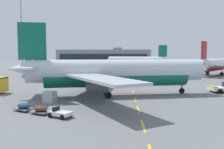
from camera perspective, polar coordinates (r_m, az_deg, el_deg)
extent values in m
plane|color=slate|center=(66.35, 23.65, -1.76)|extent=(400.00, 400.00, 0.00)
cube|color=yellow|center=(24.48, 7.41, -11.98)|extent=(0.24, 4.00, 0.01)
cube|color=yellow|center=(31.68, 6.20, -8.11)|extent=(0.24, 4.00, 0.01)
cube|color=yellow|center=(38.20, 5.53, -5.90)|extent=(0.24, 4.00, 0.01)
cube|color=yellow|center=(45.50, 5.01, -4.18)|extent=(0.24, 4.00, 0.01)
cube|color=yellow|center=(52.76, 4.63, -2.95)|extent=(0.24, 4.00, 0.01)
cube|color=yellow|center=(59.56, 4.37, -2.07)|extent=(0.24, 4.00, 0.01)
cube|color=yellow|center=(65.77, 4.18, -1.43)|extent=(0.24, 4.00, 0.01)
cube|color=yellow|center=(71.74, 4.02, -0.92)|extent=(0.24, 4.00, 0.01)
cube|color=yellow|center=(77.66, 3.89, -0.49)|extent=(0.24, 4.00, 0.01)
cube|color=yellow|center=(83.53, 3.78, -0.12)|extent=(0.24, 4.00, 0.01)
cube|color=yellow|center=(90.47, 3.67, 0.25)|extent=(0.24, 4.00, 0.01)
cube|color=yellow|center=(97.85, 3.57, 0.58)|extent=(0.24, 4.00, 0.01)
cube|color=yellow|center=(103.64, 3.50, 0.81)|extent=(0.24, 4.00, 0.01)
cube|color=yellow|center=(109.38, 3.44, 1.02)|extent=(0.24, 4.00, 0.01)
cube|color=#B21414|center=(44.02, 5.10, -4.48)|extent=(8.00, 0.40, 0.01)
cylinder|color=silver|center=(41.36, 1.27, 0.94)|extent=(30.26, 9.68, 3.80)
cylinder|color=#0F604C|center=(41.45, 1.27, -0.50)|extent=(24.71, 8.28, 3.50)
cone|color=silver|center=(46.49, 19.84, 1.07)|extent=(4.17, 4.34, 3.72)
cone|color=silver|center=(41.50, -20.65, 1.31)|extent=(4.76, 4.00, 3.23)
cube|color=#192333|center=(45.96, 18.72, 1.90)|extent=(2.13, 3.11, 0.60)
cube|color=#0F604C|center=(41.19, -18.42, 7.50)|extent=(4.38, 1.22, 6.00)
cube|color=silver|center=(44.44, -18.51, 1.94)|extent=(4.40, 6.91, 0.24)
cube|color=silver|center=(38.15, -20.08, 1.48)|extent=(4.40, 6.91, 0.24)
cube|color=#B7BCC6|center=(49.33, -5.06, 0.98)|extent=(7.08, 17.50, 0.36)
cube|color=#B7BCC6|center=(32.44, -2.94, -0.95)|extent=(12.81, 17.07, 0.36)
cylinder|color=#4C4F54|center=(46.45, -4.97, -1.05)|extent=(3.55, 2.69, 2.10)
cylinder|color=black|center=(46.59, -3.01, -1.02)|extent=(0.47, 1.77, 1.79)
cylinder|color=#4C4F54|center=(35.56, -3.69, -2.80)|extent=(3.55, 2.69, 2.10)
cylinder|color=black|center=(35.74, -1.13, -2.76)|extent=(0.47, 1.77, 1.79)
cylinder|color=gray|center=(45.27, 16.26, -2.07)|extent=(0.28, 0.28, 2.67)
cylinder|color=black|center=(45.44, 16.22, -3.74)|extent=(1.03, 0.47, 0.99)
cylinder|color=gray|center=(43.85, -1.92, -2.06)|extent=(0.28, 0.28, 2.61)
cylinder|color=black|center=(44.36, -1.97, -3.68)|extent=(1.15, 0.56, 1.10)
cylinder|color=black|center=(43.67, -1.86, -3.81)|extent=(1.15, 0.56, 1.10)
cylinder|color=gray|center=(38.73, -0.96, -2.95)|extent=(0.28, 0.28, 2.61)
cylinder|color=black|center=(39.27, -1.03, -4.77)|extent=(1.15, 0.56, 1.10)
cylinder|color=black|center=(38.59, -0.88, -4.94)|extent=(1.15, 0.56, 1.10)
cube|color=yellow|center=(48.32, 22.72, -2.67)|extent=(1.11, 2.60, 0.24)
cylinder|color=black|center=(47.58, 24.29, -3.65)|extent=(0.95, 0.54, 0.90)
cylinder|color=black|center=(49.96, 22.61, -3.21)|extent=(0.95, 0.54, 0.90)
cylinder|color=silver|center=(93.03, 23.55, 2.43)|extent=(19.79, 24.01, 3.50)
cylinder|color=maroon|center=(93.07, 23.53, 1.84)|extent=(16.40, 19.77, 3.22)
cone|color=silver|center=(79.25, 20.54, 2.51)|extent=(4.72, 4.88, 2.97)
cube|color=maroon|center=(80.74, 21.01, 5.42)|extent=(2.75, 3.40, 5.52)
cube|color=silver|center=(81.18, 18.82, 2.79)|extent=(6.46, 5.94, 0.22)
cube|color=silver|center=(79.22, 22.79, 2.63)|extent=(6.46, 5.94, 0.22)
cube|color=#B7BCC6|center=(92.19, 18.22, 2.29)|extent=(12.19, 15.55, 0.33)
cylinder|color=#4C4F54|center=(91.12, 19.78, 1.39)|extent=(3.34, 3.51, 1.93)
cylinder|color=black|center=(92.50, 20.10, 1.42)|extent=(1.36, 1.10, 1.64)
cylinder|color=gray|center=(92.10, 21.75, 1.06)|extent=(0.26, 0.26, 2.40)
cylinder|color=black|center=(92.28, 21.54, 0.33)|extent=(0.88, 1.00, 1.01)
cylinder|color=black|center=(92.08, 21.92, 0.31)|extent=(0.88, 1.00, 1.01)
cylinder|color=gray|center=(90.70, 24.62, 0.92)|extent=(0.26, 0.26, 2.40)
cylinder|color=black|center=(90.87, 24.40, 0.17)|extent=(0.88, 1.00, 1.01)
cylinder|color=black|center=(90.69, 24.79, 0.15)|extent=(0.88, 1.00, 1.01)
cylinder|color=silver|center=(127.40, 5.73, 3.41)|extent=(29.57, 9.63, 3.72)
cylinder|color=#0F604C|center=(127.43, 5.73, 2.95)|extent=(24.15, 8.23, 3.42)
cone|color=silver|center=(130.35, -0.69, 3.47)|extent=(4.09, 4.26, 3.64)
cone|color=silver|center=(126.08, 12.69, 3.52)|extent=(4.66, 3.93, 3.16)
cube|color=#192333|center=(130.08, -0.25, 3.75)|extent=(2.10, 3.05, 0.59)
cube|color=#0F604C|center=(126.13, 11.94, 5.50)|extent=(4.28, 1.22, 5.87)
cube|color=silver|center=(122.98, 12.17, 3.63)|extent=(4.34, 6.76, 0.23)
cube|color=silver|center=(129.23, 12.27, 3.68)|extent=(4.34, 6.76, 0.23)
cube|color=#B7BCC6|center=(118.66, 7.01, 3.09)|extent=(12.59, 16.66, 0.35)
cube|color=#B7BCC6|center=(135.16, 7.88, 3.27)|extent=(6.83, 17.09, 0.35)
cylinder|color=#4C4F54|center=(121.60, 7.24, 2.45)|extent=(3.48, 2.65, 2.05)
cylinder|color=black|center=(121.79, 6.51, 2.46)|extent=(0.47, 1.73, 1.75)
cylinder|color=#4C4F54|center=(132.28, 7.80, 2.63)|extent=(3.48, 2.65, 2.05)
cylinder|color=black|center=(132.46, 7.12, 2.64)|extent=(0.47, 1.73, 1.75)
cylinder|color=gray|center=(129.68, 0.63, 2.39)|extent=(0.27, 0.27, 2.61)
cylinder|color=black|center=(129.74, 0.63, 1.82)|extent=(1.00, 0.47, 0.97)
cylinder|color=gray|center=(124.69, 6.44, 2.28)|extent=(0.27, 0.27, 2.55)
cylinder|color=black|center=(124.41, 6.42, 1.69)|extent=(1.12, 0.55, 1.08)
cylinder|color=black|center=(125.09, 6.46, 1.70)|extent=(1.12, 0.55, 1.08)
cylinder|color=gray|center=(129.73, 6.74, 2.37)|extent=(0.27, 0.27, 2.55)
cylinder|color=black|center=(129.45, 6.72, 1.80)|extent=(1.12, 0.55, 1.08)
cylinder|color=black|center=(130.12, 6.76, 1.82)|extent=(1.12, 0.55, 1.08)
cube|color=silver|center=(27.88, -12.17, -9.00)|extent=(2.95, 2.46, 0.44)
cube|color=black|center=(28.23, -13.16, -8.02)|extent=(0.63, 1.05, 0.56)
cylinder|color=black|center=(27.85, -9.77, -9.36)|extent=(0.58, 0.42, 0.56)
cylinder|color=black|center=(26.83, -11.73, -9.94)|extent=(0.58, 0.42, 0.56)
cylinder|color=black|center=(29.03, -12.56, -8.83)|extent=(0.58, 0.42, 0.56)
cylinder|color=black|center=(28.05, -14.53, -9.34)|extent=(0.58, 0.42, 0.56)
cube|color=slate|center=(30.06, -16.57, -8.44)|extent=(2.82, 2.45, 0.12)
ellipsoid|color=#4C2D19|center=(29.97, -16.59, -7.74)|extent=(2.17, 1.92, 0.64)
cylinder|color=black|center=(30.52, -15.64, -8.34)|extent=(0.45, 0.33, 0.44)
cylinder|color=black|center=(29.63, -17.53, -8.78)|extent=(0.45, 0.33, 0.44)
cube|color=slate|center=(32.27, -20.25, -7.64)|extent=(2.82, 2.45, 0.12)
ellipsoid|color=navy|center=(32.19, -20.27, -6.98)|extent=(2.17, 1.92, 0.64)
cylinder|color=black|center=(32.70, -19.33, -7.56)|extent=(0.45, 0.33, 0.44)
cylinder|color=black|center=(31.87, -21.19, -7.93)|extent=(0.45, 0.33, 0.44)
cube|color=#B7BCC6|center=(36.90, -14.56, -5.15)|extent=(1.91, 1.88, 1.60)
cube|color=silver|center=(36.90, -14.56, -5.15)|extent=(1.59, 0.40, 1.36)
cylinder|color=slate|center=(79.12, -20.38, -0.46)|extent=(0.70, 0.70, 0.60)
cylinder|color=#9EA0A5|center=(79.05, -20.64, 8.70)|extent=(0.36, 0.36, 25.86)
cube|color=gray|center=(169.85, -1.86, 4.10)|extent=(63.16, 21.06, 10.48)
cube|color=#192333|center=(159.29, -2.14, 4.25)|extent=(58.11, 0.12, 3.77)
cube|color=gray|center=(169.47, 1.35, 6.14)|extent=(6.00, 5.00, 1.60)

